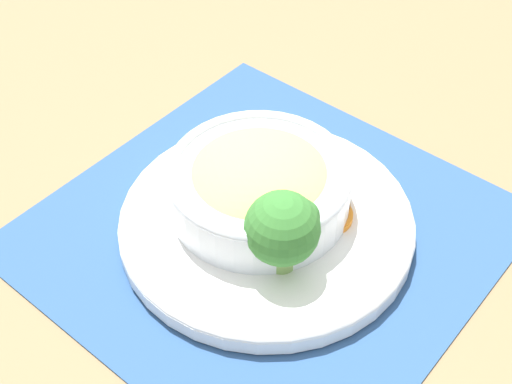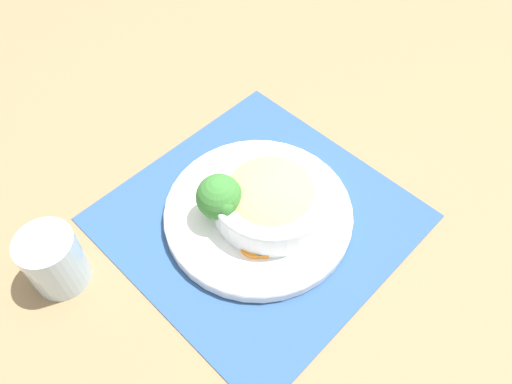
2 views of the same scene
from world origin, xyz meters
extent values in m
plane|color=#8C704C|center=(0.00, 0.00, 0.00)|extent=(4.00, 4.00, 0.00)
cube|color=#2D5184|center=(0.00, 0.00, 0.00)|extent=(0.43, 0.43, 0.00)
cylinder|color=white|center=(0.00, 0.00, 0.01)|extent=(0.29, 0.29, 0.02)
torus|color=white|center=(0.00, 0.00, 0.02)|extent=(0.29, 0.29, 0.01)
cylinder|color=silver|center=(-0.01, -0.02, 0.04)|extent=(0.18, 0.18, 0.05)
torus|color=silver|center=(-0.01, -0.02, 0.07)|extent=(0.18, 0.18, 0.01)
ellipsoid|color=#EAC66B|center=(-0.01, -0.02, 0.06)|extent=(0.15, 0.15, 0.05)
cylinder|color=#759E51|center=(0.04, 0.04, 0.03)|extent=(0.03, 0.03, 0.02)
sphere|color=#387A33|center=(0.04, 0.04, 0.07)|extent=(0.07, 0.07, 0.07)
sphere|color=#387A33|center=(0.02, 0.05, 0.07)|extent=(0.03, 0.03, 0.03)
sphere|color=#387A33|center=(0.05, 0.04, 0.07)|extent=(0.03, 0.03, 0.03)
cylinder|color=orange|center=(-0.04, 0.05, 0.02)|extent=(0.05, 0.05, 0.01)
cylinder|color=orange|center=(-0.05, 0.04, 0.02)|extent=(0.05, 0.05, 0.01)
cylinder|color=silver|center=(0.14, 0.26, 0.05)|extent=(0.08, 0.08, 0.10)
cylinder|color=silver|center=(0.14, 0.26, 0.03)|extent=(0.07, 0.07, 0.06)
camera|label=1|loc=(0.39, 0.28, 0.53)|focal=50.00mm
camera|label=2|loc=(-0.29, 0.32, 0.65)|focal=35.00mm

